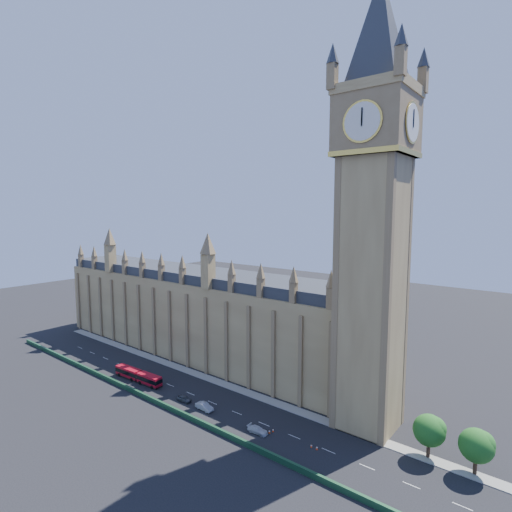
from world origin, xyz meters
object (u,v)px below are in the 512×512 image
Objects in this scene: car_silver at (204,407)px; car_white at (258,430)px; car_grey at (184,399)px; red_bus at (138,376)px.

car_white is at bearing -87.80° from car_silver.
car_silver is at bearing 87.20° from car_white.
car_grey is at bearing 93.37° from car_silver.
car_grey is 7.02m from car_silver.
car_grey is at bearing 87.55° from car_white.
car_grey is (19.14, -0.11, -0.84)m from red_bus.
car_grey is 0.86× the size of car_white.
red_bus is at bearing 92.21° from car_silver.
red_bus is 3.47× the size of car_silver.
red_bus is 3.65× the size of car_white.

